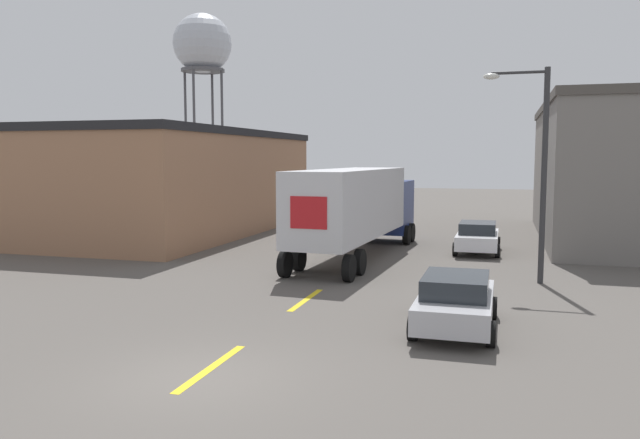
# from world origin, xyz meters

# --- Properties ---
(ground_plane) EXTENTS (160.00, 160.00, 0.00)m
(ground_plane) POSITION_xyz_m (0.00, 0.00, 0.00)
(ground_plane) COLOR #56514C
(road_centerline) EXTENTS (0.20, 16.26, 0.01)m
(road_centerline) POSITION_xyz_m (0.00, 7.24, 0.00)
(road_centerline) COLOR yellow
(road_centerline) RESTS_ON ground_plane
(warehouse_left) EXTENTS (13.05, 19.87, 6.01)m
(warehouse_left) POSITION_xyz_m (-14.26, 22.04, 3.01)
(warehouse_left) COLOR #9E7051
(warehouse_left) RESTS_ON ground_plane
(warehouse_right) EXTENTS (9.68, 18.54, 7.35)m
(warehouse_right) POSITION_xyz_m (12.57, 25.71, 3.68)
(warehouse_right) COLOR slate
(warehouse_right) RESTS_ON ground_plane
(semi_truck) EXTENTS (3.41, 13.09, 3.93)m
(semi_truck) POSITION_xyz_m (-0.32, 15.94, 2.34)
(semi_truck) COLOR navy
(semi_truck) RESTS_ON ground_plane
(parked_car_right_near) EXTENTS (2.05, 4.27, 1.44)m
(parked_car_right_near) POSITION_xyz_m (4.72, 5.14, 0.75)
(parked_car_right_near) COLOR #B2B2B7
(parked_car_right_near) RESTS_ON ground_plane
(parked_car_right_far) EXTENTS (2.05, 4.27, 1.44)m
(parked_car_right_far) POSITION_xyz_m (4.72, 18.72, 0.75)
(parked_car_right_far) COLOR silver
(parked_car_right_far) RESTS_ON ground_plane
(water_tower) EXTENTS (6.37, 6.37, 20.04)m
(water_tower) POSITION_xyz_m (-26.24, 52.23, 16.62)
(water_tower) COLOR #47474C
(water_tower) RESTS_ON ground_plane
(street_lamp) EXTENTS (2.23, 0.32, 7.50)m
(street_lamp) POSITION_xyz_m (6.90, 12.05, 4.36)
(street_lamp) COLOR #2D2D30
(street_lamp) RESTS_ON ground_plane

